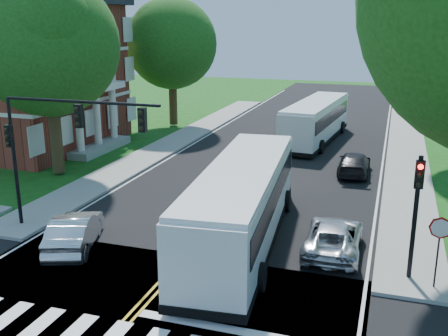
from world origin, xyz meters
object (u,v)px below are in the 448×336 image
at_px(hatchback, 74,231).
at_px(dark_sedan, 354,163).
at_px(signal_ne, 417,202).
at_px(signal_nw, 57,134).
at_px(suv, 334,237).
at_px(bus_follow, 316,120).
at_px(bus_lead, 242,203).

xyz_separation_m(hatchback, dark_sedan, (9.77, 14.43, -0.07)).
height_order(hatchback, dark_sedan, hatchback).
relative_size(signal_ne, hatchback, 1.02).
distance_m(signal_nw, hatchback, 4.07).
bearing_deg(suv, signal_nw, 7.15).
height_order(signal_ne, dark_sedan, signal_ne).
height_order(bus_follow, dark_sedan, bus_follow).
bearing_deg(bus_follow, dark_sedan, 118.87).
height_order(bus_lead, hatchback, bus_lead).
bearing_deg(signal_ne, suv, 149.83).
bearing_deg(suv, bus_follow, -80.57).
xyz_separation_m(hatchback, suv, (9.92, 2.88, -0.08)).
bearing_deg(dark_sedan, hatchback, 54.84).
distance_m(signal_ne, hatchback, 13.01).
relative_size(hatchback, dark_sedan, 0.98).
distance_m(signal_nw, bus_lead, 8.10).
xyz_separation_m(signal_ne, dark_sedan, (-2.98, 13.20, -2.31)).
xyz_separation_m(signal_nw, bus_follow, (7.52, 21.30, -2.75)).
relative_size(bus_lead, hatchback, 2.98).
distance_m(signal_nw, suv, 11.95).
relative_size(signal_nw, bus_lead, 0.56).
bearing_deg(bus_follow, signal_ne, 112.22).
bearing_deg(signal_nw, bus_follow, 70.55).
distance_m(bus_lead, dark_sedan, 12.37).
relative_size(signal_ne, bus_follow, 0.37).
relative_size(signal_nw, suv, 1.57).
bearing_deg(signal_nw, bus_lead, 10.59).
bearing_deg(signal_ne, signal_nw, -179.95).
xyz_separation_m(bus_lead, hatchback, (-6.22, -2.63, -1.02)).
bearing_deg(signal_nw, hatchback, -43.22).
xyz_separation_m(signal_ne, suv, (-2.83, 1.64, -2.32)).
bearing_deg(hatchback, signal_ne, 165.43).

